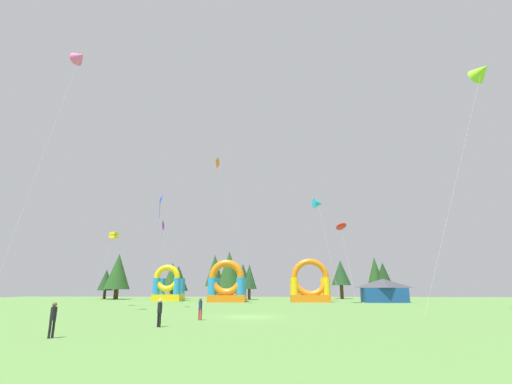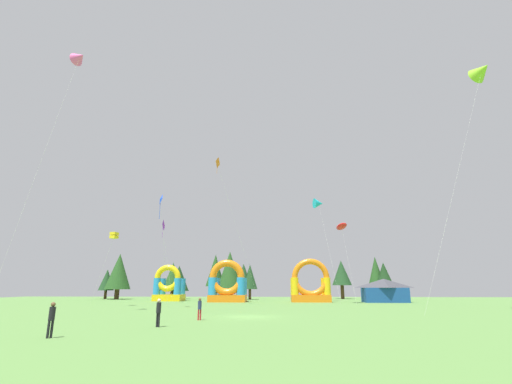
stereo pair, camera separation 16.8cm
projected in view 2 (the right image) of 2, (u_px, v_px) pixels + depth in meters
The scene contains 27 objects.
ground_plane at pixel (249, 317), 30.71m from camera, with size 120.00×120.00×0.00m, color #5B8C42.
kite_red_parafoil at pixel (341, 226), 56.23m from camera, with size 1.88×5.52×11.99m.
kite_blue_diamond at pixel (160, 201), 44.80m from camera, with size 1.29×3.55×13.18m.
kite_purple_diamond at pixel (162, 226), 58.39m from camera, with size 1.95×2.59×12.41m.
kite_yellow_box at pixel (114, 235), 48.19m from camera, with size 3.20×1.23×9.32m.
kite_lime_delta at pixel (482, 71), 40.67m from camera, with size 11.45×4.43×26.67m.
kite_pink_delta at pixel (79, 57), 38.70m from camera, with size 3.28×5.15×26.53m.
kite_cyan_delta at pixel (318, 203), 63.41m from camera, with size 2.82×7.67×17.15m.
kite_orange_diamond at pixel (217, 164), 52.33m from camera, with size 6.24×4.41×20.01m.
person_midfield at pixel (52, 317), 18.33m from camera, with size 0.41×0.41×1.70m.
person_left_edge at pixel (200, 307), 27.90m from camera, with size 0.34×0.34×1.61m.
person_near_camera at pixel (159, 310), 23.25m from camera, with size 0.40×0.40×1.71m.
inflatable_orange_dome at pixel (228, 287), 60.13m from camera, with size 5.96×4.95×6.68m.
inflatable_red_slide at pixel (310, 287), 59.69m from camera, with size 6.25×4.13×6.83m.
inflatable_yellow_castle at pixel (169, 288), 64.21m from camera, with size 4.80×4.36×6.11m.
festival_tent at pixel (385, 291), 58.35m from camera, with size 6.69×3.44×3.63m.
tree_row_0 at pixel (107, 280), 74.82m from camera, with size 3.05×3.05×5.83m.
tree_row_1 at pixel (119, 271), 73.36m from camera, with size 4.95×4.95×8.82m.
tree_row_2 at pixel (173, 275), 74.05m from camera, with size 3.47×3.47×7.13m.
tree_row_3 at pixel (179, 278), 74.67m from camera, with size 4.12×4.12×6.53m.
tree_row_4 at pixel (215, 271), 74.76m from camera, with size 3.78×3.78×8.77m.
tree_row_5 at pixel (230, 270), 72.66m from camera, with size 4.86×4.86×9.16m.
tree_row_6 at pixel (244, 276), 72.70m from camera, with size 3.42×3.42×6.79m.
tree_row_7 at pixel (250, 277), 71.95m from camera, with size 2.90×2.90×6.66m.
tree_row_8 at pixel (341, 273), 75.57m from camera, with size 3.93×3.93×7.67m.
tree_row_9 at pixel (376, 272), 73.51m from camera, with size 3.39×3.39×8.21m.
tree_row_10 at pixel (384, 275), 71.93m from camera, with size 3.61×3.61×7.02m.
Camera 2 is at (2.27, -32.25, 2.47)m, focal length 25.90 mm.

